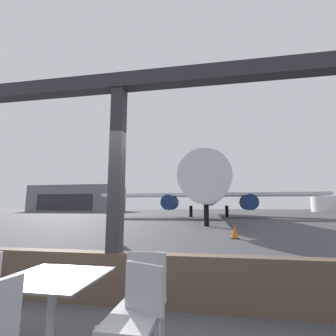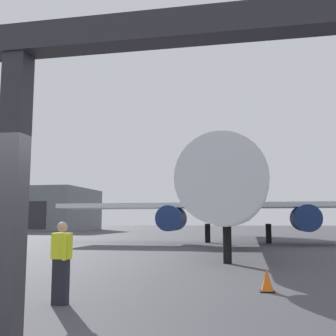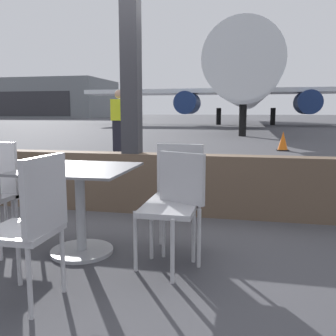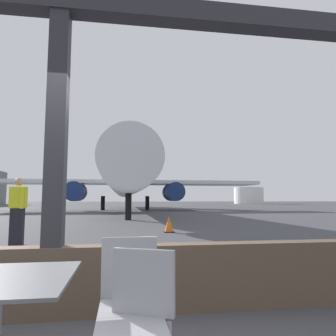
% 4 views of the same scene
% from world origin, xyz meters
% --- Properties ---
extents(ground_plane, '(220.00, 220.00, 0.00)m').
position_xyz_m(ground_plane, '(0.00, 40.00, 0.00)').
color(ground_plane, '#424247').
extents(window_frame, '(7.47, 0.24, 3.46)m').
position_xyz_m(window_frame, '(0.00, 0.00, 1.21)').
color(window_frame, brown).
rests_on(window_frame, ground).
extents(airplane, '(28.35, 37.28, 9.94)m').
position_xyz_m(airplane, '(1.06, 29.19, 3.21)').
color(airplane, silver).
rests_on(airplane, ground).
extents(ground_crew_worker, '(0.40, 0.47, 1.74)m').
position_xyz_m(ground_crew_worker, '(-1.99, 5.20, 0.90)').
color(ground_crew_worker, black).
rests_on(ground_crew_worker, ground).
extents(traffic_cone, '(0.36, 0.36, 0.58)m').
position_xyz_m(traffic_cone, '(2.37, 7.67, 0.27)').
color(traffic_cone, orange).
rests_on(traffic_cone, ground).
extents(distant_hangar, '(24.74, 16.41, 7.67)m').
position_xyz_m(distant_hangar, '(-39.58, 68.29, 3.83)').
color(distant_hangar, slate).
rests_on(distant_hangar, ground).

